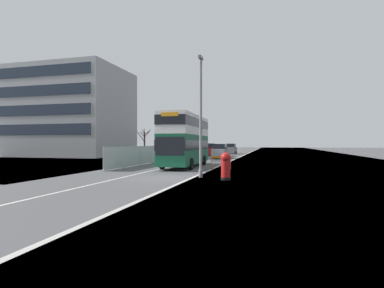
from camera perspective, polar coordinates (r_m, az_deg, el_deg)
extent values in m
cube|color=#4C4C4F|center=(19.86, -5.39, -6.56)|extent=(140.00, 280.00, 0.10)
cube|color=gray|center=(19.27, 29.84, -6.72)|extent=(20.00, 280.00, 0.05)
cube|color=#B2AFA8|center=(19.31, -0.42, -6.62)|extent=(0.24, 196.00, 0.01)
cube|color=silver|center=(20.95, -12.44, -6.09)|extent=(0.16, 168.00, 0.01)
cube|color=brown|center=(42.01, -27.07, -2.98)|extent=(28.00, 36.00, 0.05)
cube|color=#145638|center=(28.93, -1.22, -0.97)|extent=(2.94, 10.39, 2.69)
cube|color=white|center=(28.94, -1.22, 2.09)|extent=(2.94, 10.39, 0.40)
cube|color=white|center=(28.98, -1.22, 3.93)|extent=(2.91, 10.29, 1.47)
cube|color=black|center=(28.92, -1.22, -0.18)|extent=(2.97, 10.50, 0.86)
cube|color=black|center=(28.98, -1.22, 3.93)|extent=(2.95, 10.44, 0.81)
cube|color=black|center=(23.94, -4.26, -0.41)|extent=(2.37, 0.14, 1.48)
cube|color=orange|center=(24.05, -4.26, 5.66)|extent=(1.42, 0.11, 0.32)
cube|color=#145638|center=(28.98, -1.22, -3.28)|extent=(2.97, 10.50, 0.36)
cylinder|color=black|center=(26.28, -5.67, -3.70)|extent=(0.34, 1.01, 1.00)
cylinder|color=black|center=(25.58, -0.18, -3.81)|extent=(0.34, 1.01, 1.00)
cylinder|color=black|center=(32.04, -2.22, -3.00)|extent=(0.34, 1.01, 1.00)
cylinder|color=black|center=(31.47, 2.32, -3.06)|extent=(0.34, 1.01, 1.00)
cylinder|color=gray|center=(20.05, 1.67, 4.87)|extent=(0.18, 0.18, 7.84)
cube|color=slate|center=(20.77, 1.67, 16.04)|extent=(0.20, 0.70, 0.20)
cylinder|color=gray|center=(20.09, 1.67, -5.63)|extent=(0.29, 0.29, 0.50)
cylinder|color=black|center=(18.77, 6.41, -6.53)|extent=(0.61, 0.61, 0.18)
cylinder|color=red|center=(18.71, 6.41, -4.42)|extent=(0.57, 0.57, 1.20)
sphere|color=red|center=(18.67, 6.41, -2.58)|extent=(0.63, 0.63, 0.63)
cube|color=black|center=(18.38, 6.28, -3.06)|extent=(0.22, 0.03, 0.07)
cube|color=orange|center=(26.86, 5.56, -2.51)|extent=(1.78, 0.46, 0.20)
cube|color=white|center=(26.88, 5.56, -3.19)|extent=(1.78, 0.46, 0.20)
cube|color=orange|center=(26.86, 3.82, -3.60)|extent=(0.08, 0.08, 1.02)
cube|color=black|center=(26.90, 3.82, -4.60)|extent=(0.23, 0.46, 0.08)
cube|color=orange|center=(26.94, 7.29, -3.59)|extent=(0.08, 0.08, 1.02)
cube|color=black|center=(26.98, 7.29, -4.58)|extent=(0.23, 0.46, 0.08)
cube|color=#A8AAAD|center=(26.63, -14.60, -2.57)|extent=(0.04, 3.26, 1.91)
cube|color=#A8AAAD|center=(29.63, -11.35, -2.29)|extent=(0.04, 3.26, 1.91)
cube|color=#A8AAAD|center=(32.71, -8.70, -2.05)|extent=(0.04, 3.26, 1.91)
cube|color=#A8AAAD|center=(35.85, -6.52, -1.86)|extent=(0.04, 3.26, 1.91)
cube|color=#A8AAAD|center=(39.03, -4.69, -1.69)|extent=(0.04, 3.26, 1.91)
cylinder|color=#939699|center=(25.17, -16.51, -2.74)|extent=(0.06, 0.06, 2.01)
cube|color=gray|center=(25.23, -16.51, -4.88)|extent=(0.44, 0.20, 0.12)
cylinder|color=#939699|center=(28.12, -12.89, -2.43)|extent=(0.06, 0.06, 2.01)
cube|color=gray|center=(28.18, -12.88, -4.34)|extent=(0.44, 0.20, 0.12)
cylinder|color=#939699|center=(31.16, -9.96, -2.17)|extent=(0.06, 0.06, 2.01)
cube|color=gray|center=(31.21, -9.96, -3.90)|extent=(0.44, 0.20, 0.12)
cylinder|color=#939699|center=(34.27, -7.56, -1.95)|extent=(0.06, 0.06, 2.01)
cube|color=gray|center=(34.32, -7.56, -3.52)|extent=(0.44, 0.20, 0.12)
cylinder|color=#939699|center=(37.43, -5.57, -1.77)|extent=(0.06, 0.06, 2.01)
cube|color=gray|center=(37.48, -5.57, -3.21)|extent=(0.44, 0.20, 0.12)
cylinder|color=#939699|center=(40.63, -3.88, -1.61)|extent=(0.06, 0.06, 2.01)
cube|color=gray|center=(40.67, -3.88, -2.94)|extent=(0.44, 0.20, 0.12)
cube|color=gray|center=(44.61, 5.34, -1.72)|extent=(1.86, 4.13, 1.23)
cube|color=black|center=(44.59, 5.34, -0.45)|extent=(1.71, 2.27, 0.74)
cylinder|color=black|center=(45.75, 6.76, -2.29)|extent=(0.20, 0.60, 0.60)
cylinder|color=black|center=(46.05, 4.47, -2.28)|extent=(0.20, 0.60, 0.60)
cylinder|color=black|center=(43.22, 6.27, -2.44)|extent=(0.20, 0.60, 0.60)
cylinder|color=black|center=(43.54, 3.85, -2.42)|extent=(0.20, 0.60, 0.60)
cube|color=maroon|center=(54.34, 3.18, -1.38)|extent=(1.90, 4.03, 1.22)
cube|color=black|center=(54.33, 3.19, -0.31)|extent=(1.75, 2.22, 0.81)
cylinder|color=black|center=(55.40, 4.41, -1.86)|extent=(0.20, 0.60, 0.60)
cylinder|color=black|center=(55.78, 2.49, -1.84)|extent=(0.20, 0.60, 0.60)
cylinder|color=black|center=(52.95, 3.91, -1.95)|extent=(0.20, 0.60, 0.60)
cylinder|color=black|center=(53.35, 1.91, -1.94)|extent=(0.20, 0.60, 0.60)
cube|color=slate|center=(62.93, 7.50, -1.15)|extent=(1.74, 4.27, 1.26)
cube|color=black|center=(62.91, 7.50, -0.25)|extent=(1.60, 2.35, 0.72)
cylinder|color=black|center=(64.15, 8.43, -1.58)|extent=(0.20, 0.60, 0.60)
cylinder|color=black|center=(64.37, 6.89, -1.57)|extent=(0.20, 0.60, 0.60)
cylinder|color=black|center=(61.52, 8.15, -1.65)|extent=(0.20, 0.60, 0.60)
cylinder|color=black|center=(61.75, 6.54, -1.65)|extent=(0.20, 0.60, 0.60)
cylinder|color=#4C3D2D|center=(58.38, -4.37, 0.16)|extent=(0.36, 0.36, 4.49)
cylinder|color=#4C3D2D|center=(58.35, -3.63, 2.45)|extent=(1.64, 0.55, 1.78)
cylinder|color=#4C3D2D|center=(59.05, -4.17, 2.56)|extent=(0.15, 1.40, 1.23)
cylinder|color=#4C3D2D|center=(58.71, -4.82, 1.76)|extent=(1.16, 0.40, 0.95)
cylinder|color=#4C3D2D|center=(57.94, -4.69, 1.72)|extent=(0.49, 1.23, 0.85)
cylinder|color=#4C3D2D|center=(55.63, -9.01, 0.04)|extent=(0.29, 0.29, 4.27)
cylinder|color=#4C3D2D|center=(55.48, -8.51, 1.88)|extent=(1.09, 0.16, 1.23)
cylinder|color=#4C3D2D|center=(56.06, -8.44, 2.18)|extent=(0.83, 1.27, 1.10)
cylinder|color=#4C3D2D|center=(56.40, -9.04, 2.07)|extent=(0.81, 1.47, 1.73)
cylinder|color=#4C3D2D|center=(56.22, -9.25, 2.24)|extent=(1.01, 0.93, 1.01)
cylinder|color=#4C3D2D|center=(55.63, -9.67, 1.35)|extent=(1.30, 0.71, 1.80)
cylinder|color=#4C3D2D|center=(55.16, -9.42, 1.80)|extent=(0.46, 1.32, 0.88)
cylinder|color=#4C3D2D|center=(55.21, -8.94, 1.16)|extent=(0.60, 0.86, 1.48)
cylinder|color=#4C3D2D|center=(71.07, -3.12, -0.34)|extent=(0.35, 0.35, 3.24)
cylinder|color=#4C3D2D|center=(70.99, -2.74, 0.77)|extent=(1.09, 0.31, 1.52)
cylinder|color=#4C3D2D|center=(71.57, -2.72, 0.77)|extent=(0.80, 1.41, 1.59)
cylinder|color=#4C3D2D|center=(71.33, -3.38, 0.51)|extent=(0.95, 0.47, 1.19)
cylinder|color=#4C3D2D|center=(70.79, -3.48, 1.20)|extent=(0.86, 1.00, 1.59)
cylinder|color=#4C3D2D|center=(70.26, -3.13, 0.61)|extent=(0.68, 1.71, 1.70)
cube|color=#9EA0A3|center=(60.36, -25.61, 5.16)|extent=(28.41, 13.88, 15.05)
cube|color=#232D3D|center=(55.06, -30.33, 2.33)|extent=(26.71, 0.08, 1.69)
cube|color=#232D3D|center=(55.26, -30.34, 5.46)|extent=(26.71, 0.08, 1.69)
cube|color=#232D3D|center=(55.62, -30.35, 8.55)|extent=(26.71, 0.08, 1.69)
cube|color=#232D3D|center=(56.13, -30.35, 11.59)|extent=(26.71, 0.08, 1.69)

